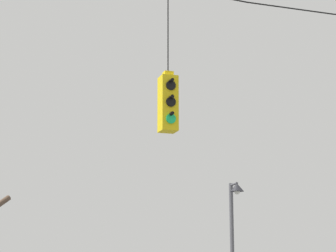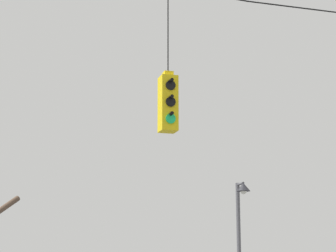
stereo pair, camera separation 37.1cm
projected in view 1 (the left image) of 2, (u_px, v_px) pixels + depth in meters
traffic_light_over_intersection at (168, 103)px, 13.14m from camera, size 0.34×0.58×3.09m
street_lamp at (234, 230)px, 18.96m from camera, size 0.40×0.70×4.50m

